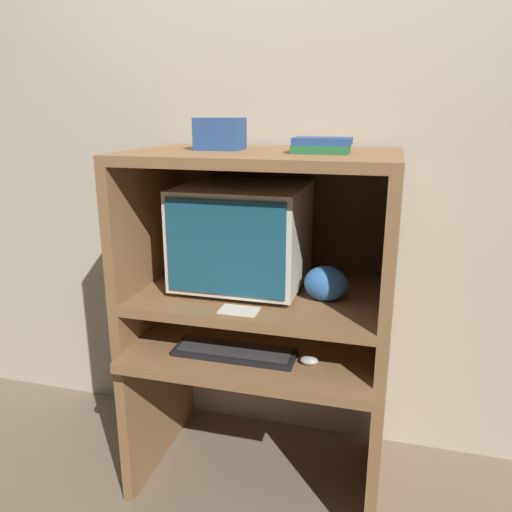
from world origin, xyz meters
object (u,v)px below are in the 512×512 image
at_px(mouse, 309,360).
at_px(storage_box, 220,134).
at_px(crt_monitor, 244,235).
at_px(snack_bag, 326,283).
at_px(keyboard, 235,352).
at_px(book_stack, 322,145).

relative_size(mouse, storage_box, 0.39).
height_order(crt_monitor, mouse, crt_monitor).
distance_m(mouse, snack_bag, 0.28).
xyz_separation_m(keyboard, mouse, (0.26, 0.00, 0.00)).
bearing_deg(keyboard, snack_bag, 28.38).
xyz_separation_m(mouse, snack_bag, (0.03, 0.15, 0.23)).
distance_m(keyboard, book_stack, 0.77).
bearing_deg(snack_bag, keyboard, -151.62).
bearing_deg(crt_monitor, snack_bag, -14.64).
distance_m(mouse, storage_box, 0.87).
relative_size(crt_monitor, book_stack, 2.40).
bearing_deg(crt_monitor, mouse, -38.61).
height_order(snack_bag, storage_box, storage_box).
bearing_deg(mouse, crt_monitor, 141.39).
bearing_deg(snack_bag, mouse, -100.07).
xyz_separation_m(keyboard, snack_bag, (0.29, 0.16, 0.23)).
bearing_deg(snack_bag, crt_monitor, 165.36).
bearing_deg(crt_monitor, book_stack, -11.98).
relative_size(crt_monitor, snack_bag, 2.99).
distance_m(crt_monitor, snack_bag, 0.37).
distance_m(keyboard, snack_bag, 0.40).
distance_m(snack_bag, book_stack, 0.48).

